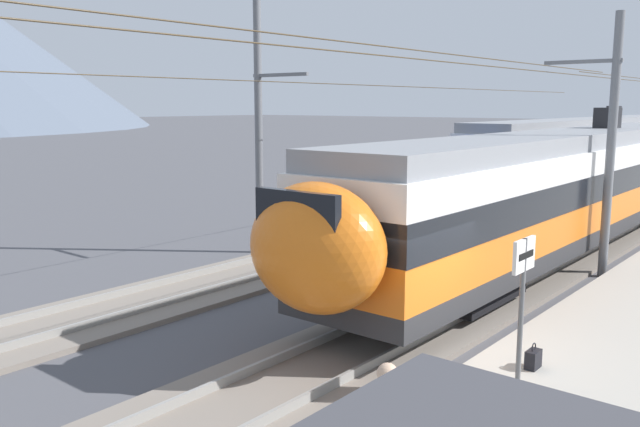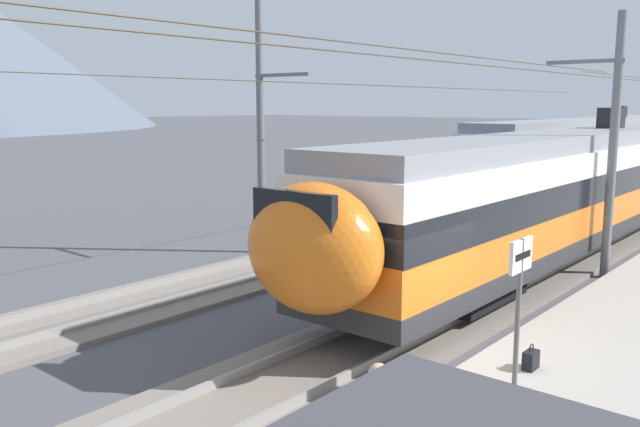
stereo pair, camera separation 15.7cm
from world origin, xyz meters
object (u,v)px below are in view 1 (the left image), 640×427
(catenary_mast_mid, at_px, (606,139))
(catenary_mast_far_side, at_px, (261,118))
(potted_plant_platform_edge, at_px, (470,419))
(train_near_platform, at_px, (562,186))
(platform_sign, at_px, (523,278))
(train_far_track, at_px, (586,146))
(handbag_near_sign, at_px, (533,359))

(catenary_mast_mid, xyz_separation_m, catenary_mast_far_side, (-3.80, 9.10, 0.51))
(catenary_mast_far_side, height_order, potted_plant_platform_edge, catenary_mast_far_side)
(train_near_platform, bearing_deg, platform_sign, -163.30)
(train_near_platform, relative_size, train_far_track, 0.81)
(potted_plant_platform_edge, bearing_deg, catenary_mast_far_side, 55.23)
(catenary_mast_mid, relative_size, handbag_near_sign, 98.14)
(train_near_platform, distance_m, catenary_mast_mid, 2.69)
(platform_sign, distance_m, potted_plant_platform_edge, 2.68)
(train_near_platform, bearing_deg, handbag_near_sign, -162.40)
(catenary_mast_mid, bearing_deg, handbag_near_sign, -169.78)
(catenary_mast_far_side, distance_m, potted_plant_platform_edge, 13.85)
(train_far_track, distance_m, catenary_mast_far_side, 25.75)
(train_far_track, relative_size, platform_sign, 13.41)
(train_near_platform, bearing_deg, catenary_mast_far_side, 125.44)
(catenary_mast_mid, distance_m, potted_plant_platform_edge, 11.97)
(train_far_track, xyz_separation_m, catenary_mast_mid, (-21.81, -7.37, 1.51))
(train_near_platform, xyz_separation_m, platform_sign, (-10.63, -3.19, -0.15))
(potted_plant_platform_edge, bearing_deg, platform_sign, 8.82)
(train_far_track, bearing_deg, handbag_near_sign, -163.60)
(platform_sign, xyz_separation_m, handbag_near_sign, (0.76, 0.06, -1.53))
(catenary_mast_mid, height_order, platform_sign, catenary_mast_mid)
(train_near_platform, distance_m, platform_sign, 11.10)
(train_far_track, distance_m, potted_plant_platform_edge, 34.57)
(train_far_track, distance_m, catenary_mast_mid, 23.07)
(train_near_platform, distance_m, potted_plant_platform_edge, 13.52)
(catenary_mast_far_side, xyz_separation_m, platform_sign, (-5.31, -10.66, -2.18))
(catenary_mast_mid, height_order, potted_plant_platform_edge, catenary_mast_mid)
(handbag_near_sign, xyz_separation_m, potted_plant_platform_edge, (-3.10, -0.42, 0.28))
(train_near_platform, xyz_separation_m, train_far_track, (20.29, 5.75, 0.01))
(handbag_near_sign, height_order, potted_plant_platform_edge, potted_plant_platform_edge)
(potted_plant_platform_edge, bearing_deg, train_far_track, 15.62)
(catenary_mast_far_side, distance_m, handbag_near_sign, 12.12)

